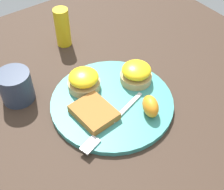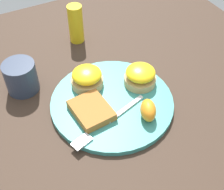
# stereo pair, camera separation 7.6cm
# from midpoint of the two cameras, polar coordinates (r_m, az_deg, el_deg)

# --- Properties ---
(ground_plane) EXTENTS (1.10, 1.10, 0.00)m
(ground_plane) POSITION_cam_midpoint_polar(r_m,az_deg,el_deg) (0.78, 2.77, -1.87)
(ground_plane) COLOR #38281E
(plate) EXTENTS (0.31, 0.31, 0.01)m
(plate) POSITION_cam_midpoint_polar(r_m,az_deg,el_deg) (0.78, 2.79, -1.52)
(plate) COLOR teal
(plate) RESTS_ON ground_plane
(sandwich_benedict_left) EXTENTS (0.08, 0.08, 0.05)m
(sandwich_benedict_left) POSITION_cam_midpoint_polar(r_m,az_deg,el_deg) (0.81, 7.89, 3.38)
(sandwich_benedict_left) COLOR tan
(sandwich_benedict_left) RESTS_ON plate
(sandwich_benedict_right) EXTENTS (0.08, 0.08, 0.05)m
(sandwich_benedict_right) POSITION_cam_midpoint_polar(r_m,az_deg,el_deg) (0.79, -1.89, 3.05)
(sandwich_benedict_right) COLOR tan
(sandwich_benedict_right) RESTS_ON plate
(hashbrown_patty) EXTENTS (0.11, 0.09, 0.02)m
(hashbrown_patty) POSITION_cam_midpoint_polar(r_m,az_deg,el_deg) (0.74, -0.86, -2.97)
(hashbrown_patty) COLOR #A16129
(hashbrown_patty) RESTS_ON plate
(orange_wedge) EXTENTS (0.07, 0.06, 0.04)m
(orange_wedge) POSITION_cam_midpoint_polar(r_m,az_deg,el_deg) (0.73, 9.60, -2.92)
(orange_wedge) COLOR orange
(orange_wedge) RESTS_ON plate
(fork) EXTENTS (0.08, 0.21, 0.00)m
(fork) POSITION_cam_midpoint_polar(r_m,az_deg,el_deg) (0.72, 1.82, -5.48)
(fork) COLOR silver
(fork) RESTS_ON plate
(cup) EXTENTS (0.11, 0.08, 0.08)m
(cup) POSITION_cam_midpoint_polar(r_m,az_deg,el_deg) (0.82, -13.82, 3.15)
(cup) COLOR #2D384C
(cup) RESTS_ON ground_plane
(condiment_bottle) EXTENTS (0.04, 0.04, 0.12)m
(condiment_bottle) POSITION_cam_midpoint_polar(r_m,az_deg,el_deg) (0.95, -4.34, 12.75)
(condiment_bottle) COLOR gold
(condiment_bottle) RESTS_ON ground_plane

